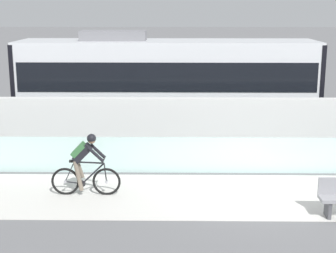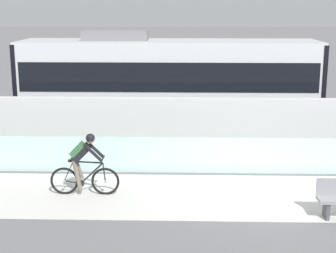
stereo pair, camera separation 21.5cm
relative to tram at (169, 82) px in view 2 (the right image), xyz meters
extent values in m
plane|color=slate|center=(2.62, -6.85, -1.89)|extent=(200.00, 200.00, 0.00)
cube|color=silver|center=(2.62, -6.85, -1.89)|extent=(32.00, 3.20, 0.01)
cube|color=silver|center=(2.62, -5.00, -1.37)|extent=(32.00, 0.05, 1.05)
cube|color=silver|center=(2.62, -3.20, -0.96)|extent=(32.00, 0.36, 1.86)
cube|color=#595654|center=(2.62, -0.72, -1.89)|extent=(32.00, 0.08, 0.01)
cube|color=#595654|center=(2.62, 0.72, -1.89)|extent=(32.00, 0.08, 0.01)
cube|color=silver|center=(0.02, 0.00, 0.01)|extent=(11.00, 2.50, 3.10)
cube|color=black|center=(0.02, 0.00, 0.36)|extent=(10.56, 2.54, 1.04)
cube|color=#14724C|center=(0.02, 0.00, -1.36)|extent=(10.78, 2.53, 0.28)
cube|color=slate|center=(-1.96, 0.00, 1.74)|extent=(2.40, 1.10, 0.36)
cube|color=#232326|center=(-3.50, 0.00, -1.53)|extent=(1.40, 1.88, 0.20)
cylinder|color=black|center=(-3.50, -0.72, -1.59)|extent=(0.60, 0.10, 0.60)
cylinder|color=black|center=(-3.50, 0.72, -1.59)|extent=(0.60, 0.10, 0.60)
cube|color=#232326|center=(3.54, 0.00, -1.53)|extent=(1.40, 1.88, 0.20)
cylinder|color=black|center=(3.54, -0.72, -1.59)|extent=(0.60, 0.10, 0.60)
cylinder|color=black|center=(3.54, 0.72, -1.59)|extent=(0.60, 0.10, 0.60)
cube|color=black|center=(-5.43, 0.00, 0.01)|extent=(0.16, 2.54, 2.94)
cube|color=black|center=(5.47, 0.00, 0.01)|extent=(0.16, 2.54, 2.94)
torus|color=black|center=(-1.42, -6.85, -1.53)|extent=(0.72, 0.06, 0.72)
cylinder|color=#99999E|center=(-1.42, -6.85, -1.53)|extent=(0.07, 0.10, 0.07)
torus|color=black|center=(-2.47, -6.85, -1.53)|extent=(0.72, 0.06, 0.72)
cylinder|color=#99999E|center=(-2.47, -6.85, -1.53)|extent=(0.07, 0.10, 0.07)
cylinder|color=black|center=(-1.76, -6.85, -1.32)|extent=(0.60, 0.04, 0.58)
cylinder|color=black|center=(-2.13, -6.85, -1.30)|extent=(0.22, 0.04, 0.59)
cylinder|color=black|center=(-1.85, -6.85, -1.03)|extent=(0.76, 0.04, 0.07)
cylinder|color=black|center=(-2.26, -6.85, -1.56)|extent=(0.43, 0.03, 0.09)
cylinder|color=black|center=(-2.35, -6.85, -1.27)|extent=(0.27, 0.02, 0.53)
cylinder|color=black|center=(-1.44, -6.85, -1.29)|extent=(0.08, 0.03, 0.49)
cube|color=black|center=(-2.22, -6.85, -0.99)|extent=(0.24, 0.10, 0.05)
cylinder|color=black|center=(-1.47, -6.85, -0.94)|extent=(0.03, 0.58, 0.03)
cylinder|color=#262628|center=(-2.04, -6.85, -1.59)|extent=(0.18, 0.02, 0.18)
cube|color=black|center=(-2.00, -6.85, -0.78)|extent=(0.50, 0.28, 0.51)
cube|color=#336638|center=(-2.10, -6.85, -0.69)|extent=(0.38, 0.30, 0.38)
sphere|color=#997051|center=(-1.76, -6.85, -0.43)|extent=(0.20, 0.20, 0.20)
sphere|color=black|center=(-1.76, -6.85, -0.40)|extent=(0.23, 0.23, 0.23)
cylinder|color=black|center=(-1.65, -7.01, -0.77)|extent=(0.41, 0.08, 0.41)
cylinder|color=black|center=(-1.65, -6.69, -0.77)|extent=(0.41, 0.08, 0.41)
cylinder|color=#726656|center=(-2.11, -6.94, -1.35)|extent=(0.25, 0.11, 0.79)
cylinder|color=#726656|center=(-2.11, -6.76, -1.21)|extent=(0.25, 0.11, 0.52)
cube|color=#4C4C51|center=(3.81, -8.20, -1.69)|extent=(0.08, 0.36, 0.41)
camera|label=1|loc=(0.32, -19.31, 2.86)|focal=55.47mm
camera|label=2|loc=(0.54, -19.31, 2.86)|focal=55.47mm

